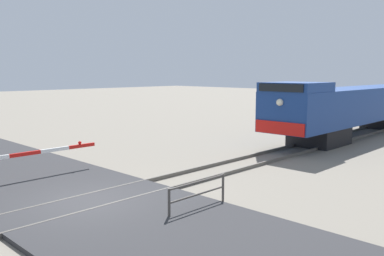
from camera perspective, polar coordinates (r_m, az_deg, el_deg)
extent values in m
plane|color=gray|center=(13.73, -14.21, -10.33)|extent=(160.00, 160.00, 0.00)
cube|color=#59544C|center=(14.30, -15.75, -9.34)|extent=(0.08, 80.00, 0.15)
cube|color=#59544C|center=(13.12, -12.55, -10.78)|extent=(0.08, 80.00, 0.15)
cube|color=#2D2D30|center=(13.70, -14.22, -10.05)|extent=(36.00, 5.92, 0.14)
cube|color=black|center=(25.06, 17.19, -1.03)|extent=(2.53, 3.20, 1.05)
cube|color=navy|center=(29.61, 21.93, 3.16)|extent=(2.98, 18.98, 2.13)
cube|color=navy|center=(22.34, 14.20, 5.53)|extent=(2.92, 2.95, 0.49)
cube|color=black|center=(21.05, 12.13, 5.46)|extent=(2.53, 0.06, 0.39)
cube|color=red|center=(21.21, 11.96, 0.00)|extent=(2.83, 0.08, 0.64)
sphere|color=#F2EACC|center=(21.07, 12.05, 3.50)|extent=(0.36, 0.36, 0.36)
cube|color=red|center=(17.03, -22.09, -3.34)|extent=(0.10, 1.22, 0.14)
cube|color=white|center=(17.54, -18.45, -2.86)|extent=(0.10, 1.22, 0.14)
cube|color=red|center=(18.12, -15.03, -2.39)|extent=(0.10, 1.22, 0.14)
sphere|color=red|center=(18.06, -15.26, -1.99)|extent=(0.14, 0.14, 0.14)
cylinder|color=#4C4742|center=(11.88, -3.19, -10.57)|extent=(0.08, 0.08, 0.95)
cylinder|color=#4C4742|center=(13.52, 4.31, -8.28)|extent=(0.08, 0.08, 0.95)
cylinder|color=#4C4742|center=(12.55, 0.82, -7.47)|extent=(0.06, 2.37, 0.06)
cylinder|color=#4C4742|center=(12.66, 0.82, -9.16)|extent=(0.06, 2.37, 0.06)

